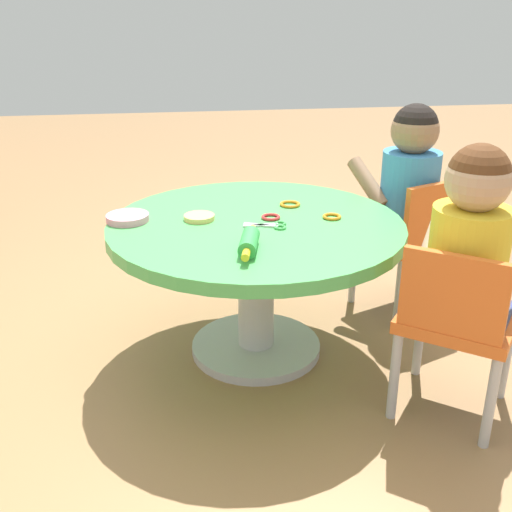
# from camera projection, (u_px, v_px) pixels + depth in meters

# --- Properties ---
(ground_plane) EXTENTS (10.00, 10.00, 0.00)m
(ground_plane) POSITION_uv_depth(u_px,v_px,m) (256.00, 350.00, 2.14)
(ground_plane) COLOR #9E7247
(craft_table) EXTENTS (0.94, 0.94, 0.47)m
(craft_table) POSITION_uv_depth(u_px,v_px,m) (256.00, 252.00, 2.00)
(craft_table) COLOR silver
(craft_table) RESTS_ON ground
(child_chair_left) EXTENTS (0.42, 0.42, 0.54)m
(child_chair_left) POSITION_uv_depth(u_px,v_px,m) (456.00, 320.00, 1.70)
(child_chair_left) COLOR #B7B7BC
(child_chair_left) RESTS_ON ground
(seated_child_left) EXTENTS (0.44, 0.42, 0.51)m
(seated_child_left) POSITION_uv_depth(u_px,v_px,m) (470.00, 239.00, 1.64)
(seated_child_left) COLOR #3F4772
(seated_child_left) RESTS_ON ground
(child_chair_right) EXTENTS (0.39, 0.39, 0.54)m
(child_chair_right) POSITION_uv_depth(u_px,v_px,m) (411.00, 237.00, 2.30)
(child_chair_right) COLOR #B7B7BC
(child_chair_right) RESTS_ON ground
(seated_child_right) EXTENTS (0.42, 0.38, 0.51)m
(seated_child_right) POSITION_uv_depth(u_px,v_px,m) (410.00, 175.00, 2.24)
(seated_child_right) COLOR #3F4772
(seated_child_right) RESTS_ON ground
(rolling_pin) EXTENTS (0.23, 0.08, 0.05)m
(rolling_pin) POSITION_uv_depth(u_px,v_px,m) (249.00, 242.00, 1.72)
(rolling_pin) COLOR green
(rolling_pin) RESTS_ON craft_table
(craft_scissors) EXTENTS (0.08, 0.14, 0.01)m
(craft_scissors) POSITION_uv_depth(u_px,v_px,m) (272.00, 225.00, 1.92)
(craft_scissors) COLOR silver
(craft_scissors) RESTS_ON craft_table
(playdough_blob_0) EXTENTS (0.13, 0.13, 0.02)m
(playdough_blob_0) POSITION_uv_depth(u_px,v_px,m) (128.00, 218.00, 1.96)
(playdough_blob_0) COLOR pink
(playdough_blob_0) RESTS_ON craft_table
(playdough_blob_1) EXTENTS (0.10, 0.10, 0.02)m
(playdough_blob_1) POSITION_uv_depth(u_px,v_px,m) (199.00, 217.00, 1.97)
(playdough_blob_1) COLOR #F2CC72
(playdough_blob_1) RESTS_ON craft_table
(cookie_cutter_0) EXTENTS (0.06, 0.06, 0.01)m
(cookie_cutter_0) POSITION_uv_depth(u_px,v_px,m) (332.00, 216.00, 1.99)
(cookie_cutter_0) COLOR orange
(cookie_cutter_0) RESTS_ON craft_table
(cookie_cutter_1) EXTENTS (0.06, 0.06, 0.01)m
(cookie_cutter_1) POSITION_uv_depth(u_px,v_px,m) (271.00, 217.00, 1.98)
(cookie_cutter_1) COLOR red
(cookie_cutter_1) RESTS_ON craft_table
(cookie_cutter_2) EXTENTS (0.07, 0.07, 0.01)m
(cookie_cutter_2) POSITION_uv_depth(u_px,v_px,m) (290.00, 204.00, 2.11)
(cookie_cutter_2) COLOR orange
(cookie_cutter_2) RESTS_ON craft_table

